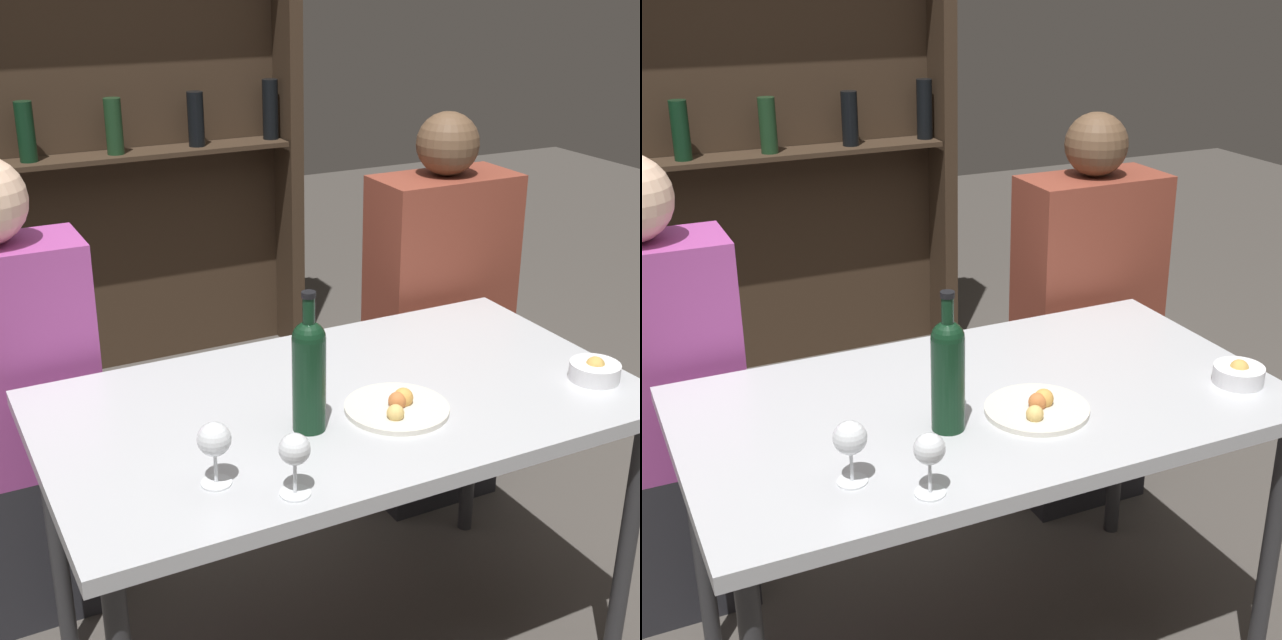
% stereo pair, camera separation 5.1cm
% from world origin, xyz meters
% --- Properties ---
extents(dining_table, '(1.36, 0.76, 0.75)m').
position_xyz_m(dining_table, '(0.00, 0.00, 0.69)').
color(dining_table, '#B7BABF').
rests_on(dining_table, ground_plane).
extents(wine_rack_wall, '(1.58, 0.21, 2.12)m').
position_xyz_m(wine_rack_wall, '(0.00, 1.97, 1.08)').
color(wine_rack_wall, '#38281C').
rests_on(wine_rack_wall, ground_plane).
extents(wine_bottle, '(0.07, 0.07, 0.31)m').
position_xyz_m(wine_bottle, '(-0.13, -0.09, 0.89)').
color(wine_bottle, black).
rests_on(wine_bottle, dining_table).
extents(wine_glass_0, '(0.07, 0.07, 0.13)m').
position_xyz_m(wine_glass_0, '(-0.38, -0.21, 0.84)').
color(wine_glass_0, silver).
rests_on(wine_glass_0, dining_table).
extents(wine_glass_1, '(0.06, 0.06, 0.13)m').
position_xyz_m(wine_glass_1, '(-0.27, -0.31, 0.84)').
color(wine_glass_1, silver).
rests_on(wine_glass_1, dining_table).
extents(food_plate_0, '(0.23, 0.23, 0.05)m').
position_xyz_m(food_plate_0, '(0.08, -0.11, 0.76)').
color(food_plate_0, silver).
rests_on(food_plate_0, dining_table).
extents(snack_bowl, '(0.12, 0.12, 0.06)m').
position_xyz_m(snack_bowl, '(0.58, -0.19, 0.77)').
color(snack_bowl, white).
rests_on(snack_bowl, dining_table).
extents(seated_person_left, '(0.43, 0.22, 1.27)m').
position_xyz_m(seated_person_left, '(-0.66, 0.55, 0.60)').
color(seated_person_left, '#26262B').
rests_on(seated_person_left, ground_plane).
extents(seated_person_right, '(0.43, 0.22, 1.27)m').
position_xyz_m(seated_person_right, '(0.64, 0.55, 0.60)').
color(seated_person_right, '#26262B').
rests_on(seated_person_right, ground_plane).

